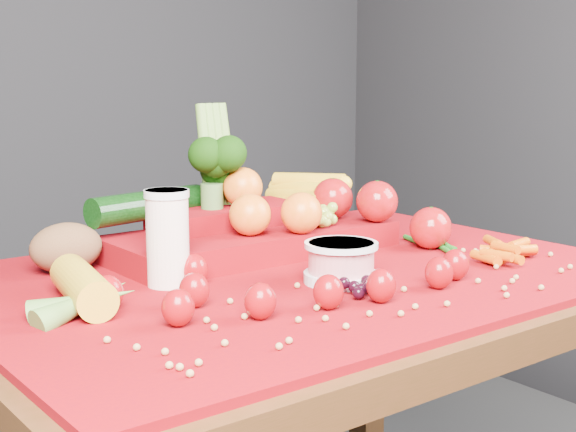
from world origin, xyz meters
TOP-DOWN VIEW (x-y plane):
  - table at (0.00, 0.00)m, footprint 1.10×0.80m
  - red_cloth at (0.00, 0.00)m, footprint 1.05×0.75m
  - milk_glass at (-0.21, 0.05)m, footprint 0.07×0.07m
  - yogurt_bowl at (0.01, -0.10)m, footprint 0.12×0.12m
  - strawberry_scatter at (-0.12, -0.14)m, footprint 0.54×0.28m
  - dark_grape_cluster at (-0.01, -0.18)m, footprint 0.06×0.05m
  - soybean_scatter at (0.00, -0.20)m, footprint 0.84×0.24m
  - corn_ear at (-0.37, -0.01)m, footprint 0.21×0.25m
  - potato at (-0.30, 0.22)m, footprint 0.12×0.09m
  - baby_carrot_pile at (0.33, -0.16)m, footprint 0.18×0.17m
  - green_bean_pile at (0.33, -0.01)m, footprint 0.14×0.12m
  - produce_mound at (0.05, 0.15)m, footprint 0.60×0.36m

SIDE VIEW (x-z plane):
  - table at x=0.00m, z-range 0.28..1.03m
  - red_cloth at x=0.00m, z-range 0.75..0.76m
  - soybean_scatter at x=0.00m, z-range 0.76..0.77m
  - green_bean_pile at x=0.33m, z-range 0.76..0.77m
  - dark_grape_cluster at x=-0.01m, z-range 0.76..0.79m
  - baby_carrot_pile at x=0.33m, z-range 0.76..0.79m
  - corn_ear at x=-0.37m, z-range 0.76..0.81m
  - strawberry_scatter at x=-0.12m, z-range 0.76..0.82m
  - yogurt_bowl at x=0.01m, z-range 0.76..0.83m
  - potato at x=-0.30m, z-range 0.76..0.84m
  - produce_mound at x=0.05m, z-range 0.69..0.95m
  - milk_glass at x=-0.21m, z-range 0.77..0.91m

